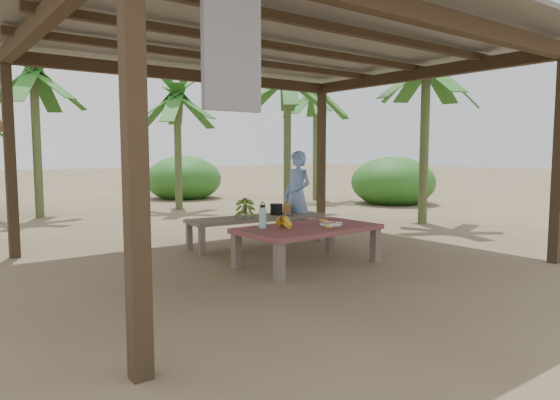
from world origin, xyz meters
TOP-DOWN VIEW (x-y plane):
  - ground at (0.00, 0.00)m, footprint 80.00×80.00m
  - pavilion at (-0.01, -0.01)m, footprint 6.60×5.60m
  - work_table at (0.13, -0.47)m, footprint 1.84×1.08m
  - bench at (0.38, 1.05)m, footprint 2.24×0.77m
  - ripe_banana_bunch at (-0.22, -0.36)m, footprint 0.27×0.23m
  - plate at (0.42, -0.58)m, footprint 0.29×0.29m
  - loose_banana_front at (0.21, -0.77)m, footprint 0.17×0.10m
  - loose_banana_side at (0.52, -0.33)m, footprint 0.14×0.13m
  - water_flask at (-0.41, -0.24)m, footprint 0.09×0.09m
  - green_banana_stalk at (0.17, 1.07)m, footprint 0.29×0.29m
  - cooking_pot at (0.75, 1.06)m, footprint 0.20×0.20m
  - skewer_rack at (0.89, 0.96)m, footprint 0.19×0.09m
  - woman at (1.18, 1.06)m, footprint 0.42×0.57m
  - banana_plant_ne at (3.34, 4.13)m, footprint 1.80×1.80m
  - banana_plant_n at (1.53, 6.26)m, footprint 1.80×1.80m
  - banana_plant_nw at (-1.63, 6.62)m, footprint 1.80×1.80m
  - banana_plant_e at (4.39, 1.00)m, footprint 1.80×1.80m
  - banana_plant_far at (5.90, 6.05)m, footprint 1.80×1.80m

SIDE VIEW (x-z plane):
  - ground at x=0.00m, z-range 0.00..0.00m
  - bench at x=0.38m, z-range 0.17..0.62m
  - work_table at x=0.13m, z-range 0.18..0.68m
  - plate at x=0.42m, z-range 0.50..0.54m
  - loose_banana_front at x=0.21m, z-range 0.50..0.54m
  - loose_banana_side at x=0.52m, z-range 0.50..0.54m
  - cooking_pot at x=0.75m, z-range 0.45..0.62m
  - skewer_rack at x=0.89m, z-range 0.45..0.69m
  - ripe_banana_bunch at x=-0.22m, z-range 0.50..0.66m
  - green_banana_stalk at x=0.17m, z-range 0.45..0.76m
  - water_flask at x=-0.41m, z-range 0.47..0.81m
  - woman at x=1.18m, z-range 0.00..1.46m
  - banana_plant_n at x=1.53m, z-range 1.06..4.16m
  - pavilion at x=-0.01m, z-range 1.30..4.25m
  - banana_plant_e at x=4.39m, z-range 1.21..4.61m
  - banana_plant_ne at x=3.34m, z-range 1.22..4.64m
  - banana_plant_nw at x=-1.63m, z-range 1.22..4.64m
  - banana_plant_far at x=5.90m, z-range 1.25..4.74m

